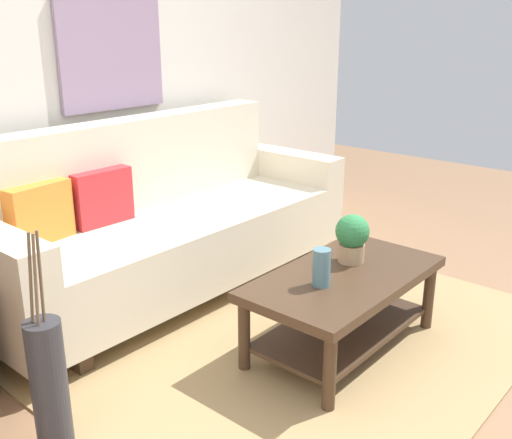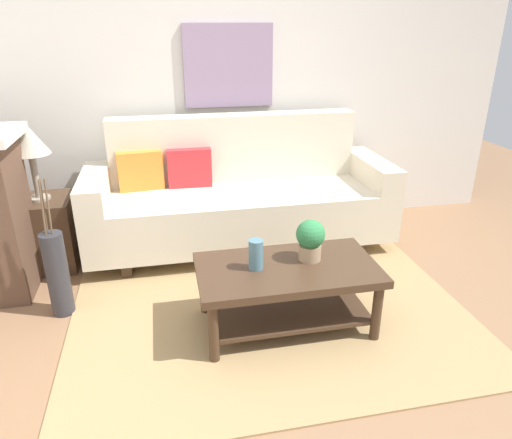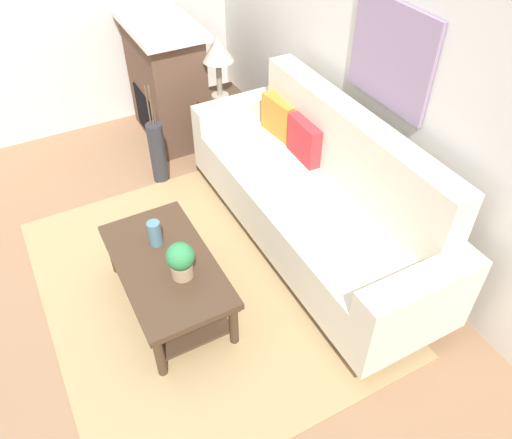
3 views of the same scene
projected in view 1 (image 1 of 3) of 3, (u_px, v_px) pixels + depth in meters
ground_plane at (373, 369)px, 2.98m from camera, size 9.18×9.18×0.00m
wall_back at (108, 70)px, 3.78m from camera, size 5.18×0.10×2.70m
area_rug at (293, 335)px, 3.29m from camera, size 2.59×2.17×0.01m
couch at (170, 225)px, 3.74m from camera, size 2.49×0.84×1.08m
throw_pillow_orange at (39, 213)px, 3.16m from camera, size 0.37×0.16×0.32m
throw_pillow_crimson at (102, 197)px, 3.45m from camera, size 0.36×0.13×0.32m
coffee_table at (343, 294)px, 3.07m from camera, size 1.10×0.60×0.43m
tabletop_vase at (321, 267)px, 2.87m from camera, size 0.09×0.09×0.19m
potted_plant_tabletop at (352, 237)px, 3.14m from camera, size 0.18×0.18×0.26m
floor_vase at (50, 388)px, 2.33m from camera, size 0.14×0.14×0.58m
floor_vase_branch_a at (40, 277)px, 2.19m from camera, size 0.03×0.01×0.36m
floor_vase_branch_b at (30, 278)px, 2.18m from camera, size 0.03×0.03×0.36m
floor_vase_branch_c at (36, 281)px, 2.16m from camera, size 0.03×0.02×0.36m
framed_painting at (112, 54)px, 3.70m from camera, size 0.76×0.03×0.68m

